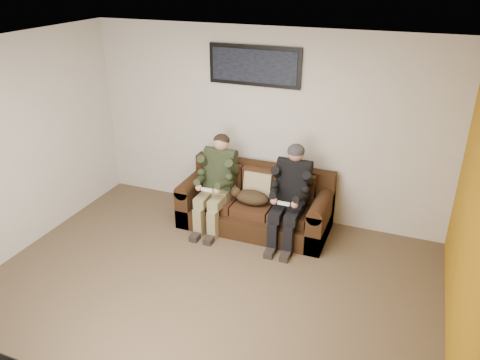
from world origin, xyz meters
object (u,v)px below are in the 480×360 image
at_px(person_right, 291,190).
at_px(cat, 251,197).
at_px(sofa, 257,205).
at_px(framed_poster, 254,66).
at_px(person_left, 217,178).

distance_m(person_right, cat, 0.58).
xyz_separation_m(sofa, framed_poster, (-0.20, 0.39, 1.79)).
relative_size(cat, framed_poster, 0.53).
bearing_deg(cat, sofa, 80.13).
relative_size(person_right, cat, 1.92).
bearing_deg(person_left, sofa, 17.96).
xyz_separation_m(person_left, framed_poster, (0.31, 0.56, 1.40)).
bearing_deg(sofa, cat, -99.87).
height_order(person_left, person_right, person_right).
xyz_separation_m(person_left, person_right, (1.02, 0.00, 0.00)).
relative_size(sofa, framed_poster, 1.59).
relative_size(sofa, cat, 3.03).
bearing_deg(sofa, person_right, -17.92).
bearing_deg(framed_poster, person_left, -119.07).
bearing_deg(framed_poster, person_right, -38.21).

